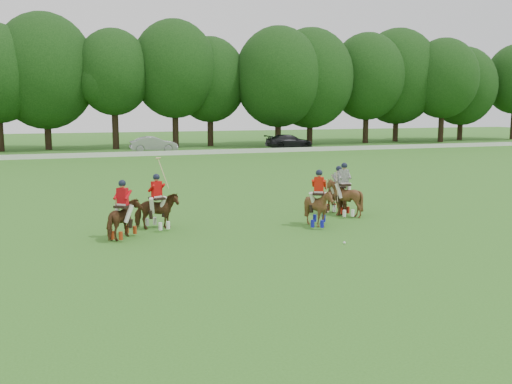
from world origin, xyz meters
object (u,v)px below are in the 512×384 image
object	(u,v)px
polo_stripe_b	(344,197)
polo_stripe_a	(338,197)
polo_ball	(344,243)
car_right	(289,141)
polo_red_b	(157,210)
polo_red_a	(123,218)
polo_red_c	(319,207)
car_mid	(154,144)

from	to	relation	value
polo_stripe_b	polo_stripe_a	bearing A→B (deg)	86.30
polo_stripe_b	polo_ball	bearing A→B (deg)	-117.50
car_right	polo_ball	distance (m)	44.43
polo_red_b	polo_ball	bearing A→B (deg)	-38.59
car_right	polo_red_a	distance (m)	44.39
polo_red_b	polo_stripe_a	size ratio (longest dim) A/B	1.28
polo_red_b	polo_ball	world-z (taller)	polo_red_b
polo_red_b	polo_stripe_a	bearing A→B (deg)	4.45
polo_red_c	polo_red_a	bearing A→B (deg)	176.77
car_right	polo_red_c	distance (m)	41.59
polo_red_a	polo_red_c	bearing A→B (deg)	-3.23
polo_red_a	polo_ball	world-z (taller)	polo_red_a
polo_red_a	polo_red_b	bearing A→B (deg)	39.71
polo_red_a	polo_stripe_a	distance (m)	9.49
polo_red_b	polo_stripe_a	world-z (taller)	polo_red_b
polo_red_c	polo_stripe_b	distance (m)	2.54
car_right	polo_ball	size ratio (longest dim) A/B	59.15
polo_ball	car_mid	bearing A→B (deg)	89.49
car_mid	polo_stripe_a	world-z (taller)	polo_stripe_a
polo_red_b	polo_ball	size ratio (longest dim) A/B	29.47
polo_stripe_a	car_right	bearing A→B (deg)	70.50
polo_red_b	polo_ball	distance (m)	7.15
polo_stripe_a	polo_stripe_b	xyz separation A→B (m)	(-0.04, -0.55, 0.08)
polo_stripe_a	polo_red_b	bearing A→B (deg)	-175.55
polo_red_c	polo_stripe_b	bearing A→B (deg)	39.90
car_mid	polo_stripe_a	xyz separation A→B (m)	(2.01, -36.63, -0.06)
car_mid	polo_ball	xyz separation A→B (m)	(-0.37, -41.68, -0.74)
car_right	polo_stripe_b	xyz separation A→B (m)	(-13.01, -37.18, 0.04)
car_right	polo_stripe_b	size ratio (longest dim) A/B	2.35
polo_stripe_a	polo_ball	bearing A→B (deg)	-115.22
car_right	polo_stripe_a	size ratio (longest dim) A/B	2.56
polo_red_a	polo_red_b	xyz separation A→B (m)	(1.38, 1.15, -0.00)
polo_red_a	polo_stripe_a	xyz separation A→B (m)	(9.32, 1.76, -0.00)
car_mid	polo_red_a	world-z (taller)	polo_red_a
polo_stripe_a	polo_stripe_b	distance (m)	0.56
car_right	polo_red_b	bearing A→B (deg)	149.63
polo_red_c	polo_stripe_b	world-z (taller)	polo_stripe_b
polo_red_a	polo_red_b	world-z (taller)	polo_red_b
car_right	polo_red_c	bearing A→B (deg)	157.87
polo_stripe_b	polo_red_b	bearing A→B (deg)	-179.51
polo_red_b	polo_stripe_b	distance (m)	7.91
polo_red_b	polo_stripe_b	world-z (taller)	polo_red_b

